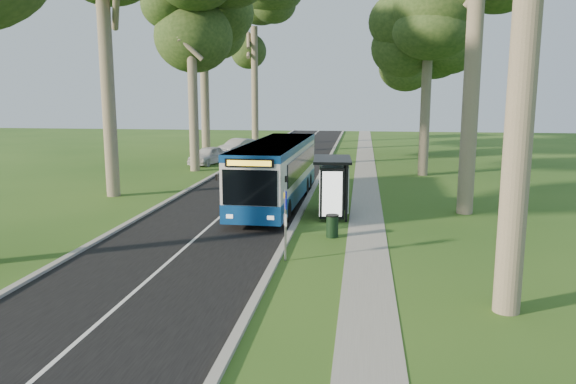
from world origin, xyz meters
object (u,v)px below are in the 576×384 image
(bus, at_px, (276,173))
(bus_stop_sign, at_px, (285,216))
(bus_shelter, at_px, (335,177))
(car_silver, at_px, (238,148))
(litter_bin, at_px, (332,226))
(car_white, at_px, (208,155))

(bus, xyz_separation_m, bus_stop_sign, (1.73, -9.20, -0.10))
(bus, bearing_deg, bus_shelter, -37.66)
(bus, xyz_separation_m, car_silver, (-6.47, 20.38, -0.85))
(bus, distance_m, litter_bin, 6.78)
(car_silver, bearing_deg, bus_stop_sign, -50.05)
(bus_shelter, bearing_deg, car_silver, 109.09)
(car_white, bearing_deg, bus_shelter, -43.03)
(bus_stop_sign, height_order, litter_bin, bus_stop_sign)
(litter_bin, bearing_deg, car_silver, 109.99)
(bus_shelter, bearing_deg, bus, 137.46)
(bus_shelter, height_order, litter_bin, bus_shelter)
(bus_stop_sign, height_order, bus_shelter, bus_shelter)
(bus_shelter, distance_m, litter_bin, 3.75)
(bus, xyz_separation_m, car_white, (-7.59, 14.82, -0.92))
(car_white, distance_m, car_silver, 5.68)
(bus, bearing_deg, car_silver, 109.04)
(car_white, xyz_separation_m, car_silver, (1.13, 5.57, 0.06))
(bus_stop_sign, height_order, car_silver, bus_stop_sign)
(bus, height_order, car_white, bus)
(bus_stop_sign, bearing_deg, litter_bin, 49.34)
(litter_bin, bearing_deg, bus_stop_sign, -112.61)
(litter_bin, distance_m, car_white, 23.33)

